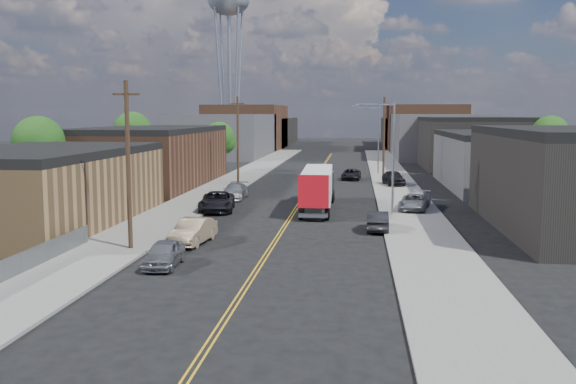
% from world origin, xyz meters
% --- Properties ---
extents(ground, '(260.00, 260.00, 0.00)m').
position_xyz_m(ground, '(0.00, 60.00, 0.00)').
color(ground, black).
rests_on(ground, ground).
extents(centerline, '(0.32, 120.00, 0.01)m').
position_xyz_m(centerline, '(0.00, 45.00, 0.01)').
color(centerline, gold).
rests_on(centerline, ground).
extents(sidewalk_left, '(5.00, 140.00, 0.15)m').
position_xyz_m(sidewalk_left, '(-9.50, 45.00, 0.07)').
color(sidewalk_left, slate).
rests_on(sidewalk_left, ground).
extents(sidewalk_right, '(5.00, 140.00, 0.15)m').
position_xyz_m(sidewalk_right, '(9.50, 45.00, 0.07)').
color(sidewalk_right, slate).
rests_on(sidewalk_right, ground).
extents(warehouse_tan, '(12.00, 22.00, 5.60)m').
position_xyz_m(warehouse_tan, '(-18.00, 18.00, 2.80)').
color(warehouse_tan, olive).
rests_on(warehouse_tan, ground).
extents(warehouse_brown, '(12.00, 26.00, 6.60)m').
position_xyz_m(warehouse_brown, '(-18.00, 44.00, 3.30)').
color(warehouse_brown, '#513120').
rests_on(warehouse_brown, ground).
extents(industrial_right_b, '(14.00, 24.00, 6.10)m').
position_xyz_m(industrial_right_b, '(22.00, 46.00, 3.05)').
color(industrial_right_b, '#39393B').
rests_on(industrial_right_b, ground).
extents(industrial_right_c, '(14.00, 22.00, 7.60)m').
position_xyz_m(industrial_right_c, '(22.00, 72.00, 3.80)').
color(industrial_right_c, black).
rests_on(industrial_right_c, ground).
extents(skyline_left_a, '(16.00, 30.00, 8.00)m').
position_xyz_m(skyline_left_a, '(-20.00, 95.00, 4.00)').
color(skyline_left_a, '#39393B').
rests_on(skyline_left_a, ground).
extents(skyline_right_a, '(16.00, 30.00, 8.00)m').
position_xyz_m(skyline_right_a, '(20.00, 95.00, 4.00)').
color(skyline_right_a, '#39393B').
rests_on(skyline_right_a, ground).
extents(skyline_left_b, '(16.00, 26.00, 10.00)m').
position_xyz_m(skyline_left_b, '(-20.00, 120.00, 5.00)').
color(skyline_left_b, '#513120').
rests_on(skyline_left_b, ground).
extents(skyline_right_b, '(16.00, 26.00, 10.00)m').
position_xyz_m(skyline_right_b, '(20.00, 120.00, 5.00)').
color(skyline_right_b, '#513120').
rests_on(skyline_right_b, ground).
extents(skyline_left_c, '(16.00, 40.00, 7.00)m').
position_xyz_m(skyline_left_c, '(-20.00, 140.00, 3.50)').
color(skyline_left_c, black).
rests_on(skyline_left_c, ground).
extents(skyline_right_c, '(16.00, 40.00, 7.00)m').
position_xyz_m(skyline_right_c, '(20.00, 140.00, 3.50)').
color(skyline_right_c, black).
rests_on(skyline_right_c, ground).
extents(water_tower, '(9.00, 9.00, 36.90)m').
position_xyz_m(water_tower, '(-22.00, 110.00, 30.65)').
color(water_tower, gray).
rests_on(water_tower, ground).
extents(streetlight_near, '(3.39, 0.25, 9.00)m').
position_xyz_m(streetlight_near, '(7.60, 25.00, 5.33)').
color(streetlight_near, gray).
rests_on(streetlight_near, ground).
extents(streetlight_far, '(3.39, 0.25, 9.00)m').
position_xyz_m(streetlight_far, '(7.60, 60.00, 5.33)').
color(streetlight_far, gray).
rests_on(streetlight_far, ground).
extents(utility_pole_left_near, '(1.60, 0.26, 10.00)m').
position_xyz_m(utility_pole_left_near, '(-8.20, 10.00, 5.14)').
color(utility_pole_left_near, black).
rests_on(utility_pole_left_near, ground).
extents(utility_pole_left_far, '(1.60, 0.26, 10.00)m').
position_xyz_m(utility_pole_left_far, '(-8.20, 45.00, 5.14)').
color(utility_pole_left_far, black).
rests_on(utility_pole_left_far, ground).
extents(utility_pole_right, '(1.60, 0.26, 10.00)m').
position_xyz_m(utility_pole_right, '(8.20, 48.00, 5.14)').
color(utility_pole_right, black).
rests_on(utility_pole_right, ground).
extents(chainlink_fence, '(0.05, 16.00, 1.22)m').
position_xyz_m(chainlink_fence, '(-11.50, 3.50, 0.66)').
color(chainlink_fence, slate).
rests_on(chainlink_fence, ground).
extents(tree_left_near, '(4.85, 4.76, 7.91)m').
position_xyz_m(tree_left_near, '(-23.94, 30.00, 5.18)').
color(tree_left_near, black).
rests_on(tree_left_near, ground).
extents(tree_left_mid, '(5.10, 5.04, 8.37)m').
position_xyz_m(tree_left_mid, '(-23.94, 55.00, 5.48)').
color(tree_left_mid, black).
rests_on(tree_left_mid, ground).
extents(tree_left_far, '(4.35, 4.20, 6.97)m').
position_xyz_m(tree_left_far, '(-13.94, 62.00, 4.57)').
color(tree_left_far, black).
rests_on(tree_left_far, ground).
extents(tree_right_far, '(4.85, 4.76, 7.91)m').
position_xyz_m(tree_right_far, '(30.06, 60.00, 5.18)').
color(tree_right_far, black).
rests_on(tree_right_far, ground).
extents(semi_truck, '(2.59, 13.63, 3.55)m').
position_xyz_m(semi_truck, '(1.92, 27.90, 2.02)').
color(semi_truck, silver).
rests_on(semi_truck, ground).
extents(car_left_a, '(1.84, 4.19, 1.40)m').
position_xyz_m(car_left_a, '(-5.00, 6.19, 0.70)').
color(car_left_a, gray).
rests_on(car_left_a, ground).
extents(car_left_b, '(2.19, 4.93, 1.57)m').
position_xyz_m(car_left_b, '(-5.00, 12.28, 0.79)').
color(car_left_b, '#937D60').
rests_on(car_left_b, ground).
extents(car_left_c, '(3.49, 6.20, 1.63)m').
position_xyz_m(car_left_c, '(-6.40, 25.65, 0.82)').
color(car_left_c, black).
rests_on(car_left_c, ground).
extents(car_left_d, '(2.09, 5.10, 1.48)m').
position_xyz_m(car_left_d, '(-6.40, 33.51, 0.74)').
color(car_left_d, '#96989B').
rests_on(car_left_d, ground).
extents(car_right_oncoming, '(1.50, 4.22, 1.39)m').
position_xyz_m(car_right_oncoming, '(6.60, 18.04, 0.69)').
color(car_right_oncoming, black).
rests_on(car_right_oncoming, ground).
extents(car_right_lot_a, '(3.01, 5.03, 1.31)m').
position_xyz_m(car_right_lot_a, '(9.85, 27.17, 0.81)').
color(car_right_lot_a, '#929496').
rests_on(car_right_lot_a, sidewalk_right).
extents(car_right_lot_b, '(2.87, 4.76, 1.29)m').
position_xyz_m(car_right_lot_b, '(10.34, 28.83, 0.79)').
color(car_right_lot_b, '#B6B6B6').
rests_on(car_right_lot_b, sidewalk_right).
extents(car_right_lot_c, '(2.72, 5.03, 1.62)m').
position_xyz_m(car_right_lot_c, '(9.27, 46.08, 0.96)').
color(car_right_lot_c, black).
rests_on(car_right_lot_c, sidewalk_right).
extents(car_ahead_truck, '(2.47, 4.89, 1.32)m').
position_xyz_m(car_ahead_truck, '(4.50, 52.81, 0.66)').
color(car_ahead_truck, black).
rests_on(car_ahead_truck, ground).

